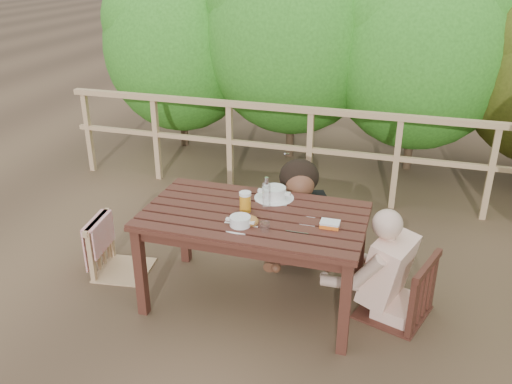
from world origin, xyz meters
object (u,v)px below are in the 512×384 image
(soup_far, at_px, (274,193))
(beer_glass, at_px, (245,203))
(table, at_px, (254,259))
(butter_tub, at_px, (330,225))
(diner_right, at_px, (407,235))
(tumbler, at_px, (265,227))
(chair_far, at_px, (295,210))
(bread_roll, at_px, (249,221))
(bottle, at_px, (266,194))
(soup_near, at_px, (240,222))
(chair_right, at_px, (399,257))
(woman, at_px, (297,178))
(chair_left, at_px, (119,224))

(soup_far, xyz_separation_m, beer_glass, (-0.14, -0.29, 0.03))
(table, xyz_separation_m, butter_tub, (0.56, -0.05, 0.40))
(diner_right, height_order, tumbler, diner_right)
(tumbler, bearing_deg, chair_far, 90.98)
(diner_right, distance_m, soup_far, 1.02)
(bread_roll, bearing_deg, diner_right, 16.94)
(bottle, bearing_deg, tumbler, -75.41)
(chair_far, xyz_separation_m, soup_near, (-0.17, -0.99, 0.35))
(bread_roll, xyz_separation_m, beer_glass, (-0.09, 0.18, 0.04))
(chair_right, xyz_separation_m, diner_right, (0.03, 0.00, 0.19))
(chair_far, distance_m, woman, 0.30)
(chair_far, distance_m, chair_right, 1.11)
(chair_far, bearing_deg, diner_right, -51.93)
(tumbler, bearing_deg, chair_left, 166.95)
(chair_far, bearing_deg, beer_glass, -122.58)
(chair_left, relative_size, diner_right, 0.66)
(soup_far, relative_size, bottle, 1.18)
(bottle, xyz_separation_m, butter_tub, (0.50, -0.16, -0.10))
(table, distance_m, butter_tub, 0.69)
(beer_glass, height_order, butter_tub, beer_glass)
(diner_right, relative_size, butter_tub, 10.14)
(beer_glass, xyz_separation_m, butter_tub, (0.63, -0.06, -0.05))
(chair_right, distance_m, bread_roll, 1.11)
(diner_right, height_order, beer_glass, diner_right)
(tumbler, bearing_deg, woman, 90.96)
(chair_far, bearing_deg, table, -117.61)
(soup_far, bearing_deg, beer_glass, -115.76)
(soup_near, xyz_separation_m, bottle, (0.09, 0.32, 0.09))
(soup_near, bearing_deg, chair_far, 80.43)
(table, height_order, chair_left, chair_left)
(bread_roll, relative_size, beer_glass, 0.81)
(chair_far, distance_m, diner_right, 1.16)
(chair_left, distance_m, butter_tub, 1.77)
(table, bearing_deg, woman, 80.59)
(woman, relative_size, beer_glass, 8.76)
(soup_near, relative_size, bread_roll, 1.83)
(soup_near, bearing_deg, bread_roll, 35.31)
(table, relative_size, chair_far, 1.85)
(chair_left, xyz_separation_m, chair_right, (2.21, 0.08, 0.04))
(chair_far, relative_size, diner_right, 0.64)
(chair_far, bearing_deg, butter_tub, -80.80)
(table, xyz_separation_m, chair_left, (-1.17, 0.07, 0.08))
(woman, height_order, bread_roll, woman)
(bottle, bearing_deg, beer_glass, -142.20)
(table, relative_size, tumbler, 20.11)
(woman, relative_size, diner_right, 1.08)
(chair_far, xyz_separation_m, diner_right, (0.94, -0.63, 0.24))
(tumbler, bearing_deg, soup_near, 172.32)
(table, relative_size, soup_far, 5.27)
(table, xyz_separation_m, bread_roll, (0.02, -0.17, 0.41))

